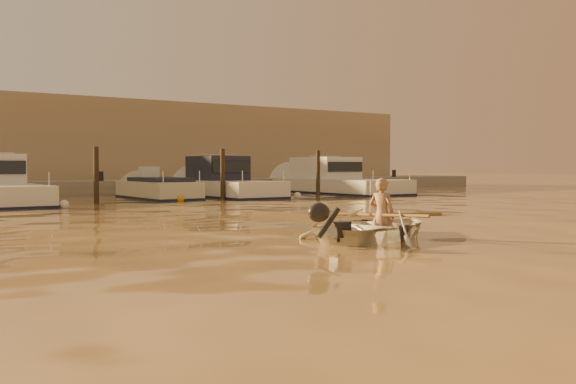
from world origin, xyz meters
TOP-DOWN VIEW (x-y plane):
  - ground_plane at (0.00, 0.00)m, footprint 160.00×160.00m
  - dinghy at (0.79, 0.44)m, footprint 3.74×3.22m
  - person at (0.88, 0.48)m, footprint 0.50×0.60m
  - outboard_motor at (-0.62, -0.09)m, footprint 0.98×0.69m
  - oar_port at (1.02, 0.53)m, footprint 1.19×1.80m
  - oar_starboard at (0.83, 0.46)m, footprint 0.45×2.07m
  - moored_boat_3 at (3.03, 16.00)m, footprint 1.87×5.46m
  - moored_boat_4 at (6.11, 16.00)m, footprint 2.40×7.33m
  - moored_boat_5 at (12.23, 16.00)m, footprint 2.73×8.99m
  - piling_2 at (-0.20, 13.80)m, footprint 0.18×0.18m
  - piling_3 at (4.80, 13.80)m, footprint 0.18×0.18m
  - piling_4 at (9.50, 13.80)m, footprint 0.18×0.18m
  - fender_c at (-1.69, 12.38)m, footprint 0.30×0.30m
  - fender_d at (2.92, 13.69)m, footprint 0.30×0.30m
  - fender_e at (7.83, 12.99)m, footprint 0.30×0.30m
  - quay at (0.00, 21.50)m, footprint 52.00×4.00m
  - waterfront_building at (0.00, 27.00)m, footprint 46.00×7.00m

SIDE VIEW (x-z plane):
  - ground_plane at x=0.00m, z-range 0.00..0.00m
  - fender_c at x=-1.69m, z-range -0.05..0.25m
  - fender_d at x=2.92m, z-range -0.05..0.25m
  - fender_e at x=7.83m, z-range -0.05..0.25m
  - quay at x=0.00m, z-range -0.35..0.65m
  - dinghy at x=0.79m, z-range -0.12..0.53m
  - moored_boat_3 at x=3.03m, z-range -0.25..0.70m
  - outboard_motor at x=-0.62m, z-range -0.07..0.63m
  - person at x=0.88m, z-range -0.30..1.12m
  - oar_port at x=1.02m, z-range 0.35..0.49m
  - oar_starboard at x=0.83m, z-range 0.35..0.49m
  - moored_boat_4 at x=6.11m, z-range -0.25..1.50m
  - moored_boat_5 at x=12.23m, z-range -0.25..1.50m
  - piling_2 at x=-0.20m, z-range -0.20..2.00m
  - piling_3 at x=4.80m, z-range -0.20..2.00m
  - piling_4 at x=9.50m, z-range -0.20..2.00m
  - waterfront_building at x=0.00m, z-range 0.00..4.80m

